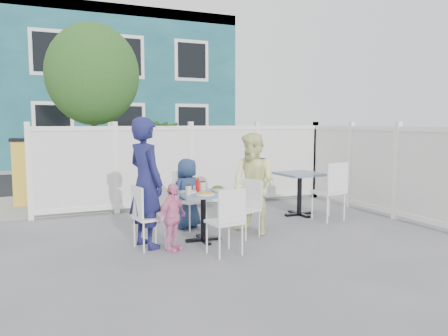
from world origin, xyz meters
name	(u,v)px	position (x,y,z in m)	size (l,w,h in m)	color
ground	(238,237)	(0.00, 0.00, 0.00)	(80.00, 80.00, 0.00)	slate
near_sidewalk	(167,196)	(0.00, 3.80, 0.01)	(24.00, 2.60, 0.01)	gray
street	(134,177)	(0.00, 7.50, 0.00)	(24.00, 5.00, 0.01)	black
far_sidewalk	(116,168)	(0.00, 10.60, 0.01)	(24.00, 1.60, 0.01)	gray
building	(90,91)	(-0.50, 14.00, 3.00)	(11.00, 6.00, 6.00)	#164C54
fence_back	(191,168)	(0.10, 2.40, 0.78)	(5.86, 0.08, 1.60)	white
fence_right	(372,171)	(3.00, 0.60, 0.78)	(0.08, 3.66, 1.60)	white
tree	(93,75)	(-1.60, 3.30, 2.59)	(1.80, 1.62, 3.59)	#382316
utility_cabinet	(31,173)	(-2.79, 4.00, 0.65)	(0.70, 0.50, 1.29)	gold
potted_shrub_a	(161,162)	(-0.32, 3.10, 0.85)	(0.95, 0.95, 1.70)	#244616
potted_shrub_b	(250,164)	(1.70, 3.00, 0.75)	(1.34, 1.16, 1.49)	#244616
main_table	(203,204)	(-0.55, -0.01, 0.53)	(0.69, 0.69, 0.69)	#465A77
spare_table	(300,182)	(1.65, 0.92, 0.60)	(0.77, 0.77, 0.77)	#465A77
chair_left	(144,212)	(-1.39, -0.07, 0.49)	(0.43, 0.44, 0.84)	white
chair_right	(247,203)	(0.14, -0.01, 0.48)	(0.49, 0.49, 0.83)	white
chair_back	(187,195)	(-0.50, 0.83, 0.53)	(0.54, 0.53, 0.91)	white
chair_near	(228,217)	(-0.51, -0.77, 0.50)	(0.44, 0.43, 0.86)	white
chair_spare	(332,187)	(1.90, 0.31, 0.58)	(0.51, 0.49, 1.00)	white
man	(146,183)	(-1.34, 0.03, 0.87)	(0.63, 0.42, 1.74)	#191C4D
woman	(254,184)	(0.29, 0.07, 0.76)	(0.74, 0.57, 1.51)	#E9ED5B
boy	(187,193)	(-0.51, 0.79, 0.55)	(0.54, 0.35, 1.11)	navy
toddler	(172,217)	(-1.09, -0.31, 0.44)	(0.52, 0.22, 0.89)	pink
plate_main	(206,194)	(-0.57, -0.18, 0.70)	(0.26, 0.26, 0.02)	white
plate_side	(189,192)	(-0.72, 0.12, 0.70)	(0.23, 0.23, 0.02)	white
salad_bowl	(218,190)	(-0.33, -0.01, 0.72)	(0.24, 0.24, 0.06)	white
coffee_cup_a	(188,190)	(-0.78, -0.06, 0.75)	(0.08, 0.08, 0.12)	beige
coffee_cup_b	(203,186)	(-0.46, 0.21, 0.75)	(0.08, 0.08, 0.12)	beige
ketchup_bottle	(198,186)	(-0.59, 0.07, 0.78)	(0.05, 0.05, 0.17)	#B40E0B
salt_shaker	(194,188)	(-0.60, 0.21, 0.72)	(0.03, 0.03, 0.07)	white
pepper_shaker	(195,188)	(-0.57, 0.24, 0.72)	(0.03, 0.03, 0.06)	black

